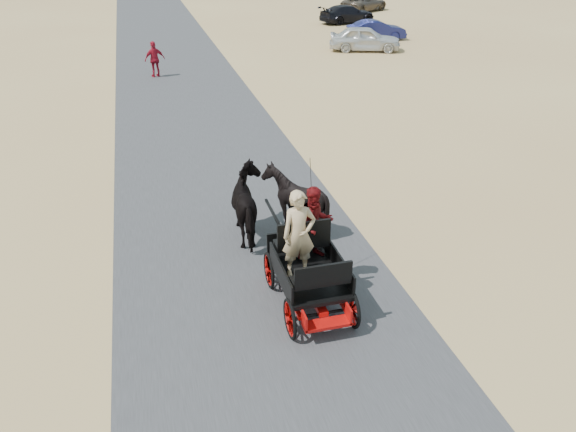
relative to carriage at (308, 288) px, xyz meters
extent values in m
plane|color=tan|center=(-0.89, 0.22, -0.36)|extent=(140.00, 140.00, 0.00)
cube|color=#38383A|center=(-0.89, 0.22, -0.35)|extent=(6.00, 140.00, 0.01)
imported|color=black|center=(-0.55, 3.00, 0.49)|extent=(0.91, 2.01, 1.70)
imported|color=black|center=(0.55, 3.00, 0.49)|extent=(1.37, 1.54, 1.70)
imported|color=tan|center=(-0.20, 0.05, 1.26)|extent=(0.66, 0.43, 1.80)
imported|color=#660C0F|center=(0.30, 0.60, 1.15)|extent=(0.77, 0.60, 1.58)
imported|color=maroon|center=(-1.90, 19.87, 0.50)|extent=(1.09, 0.69, 1.73)
imported|color=silver|center=(10.48, 23.03, 0.35)|extent=(4.49, 2.92, 1.42)
imported|color=navy|center=(12.48, 26.01, 0.26)|extent=(3.84, 1.60, 1.24)
imported|color=black|center=(13.07, 32.96, 0.28)|extent=(4.73, 2.88, 1.28)
imported|color=brown|center=(16.60, 38.34, 0.27)|extent=(4.98, 4.19, 1.27)
camera|label=1|loc=(-2.82, -8.91, 6.61)|focal=35.00mm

